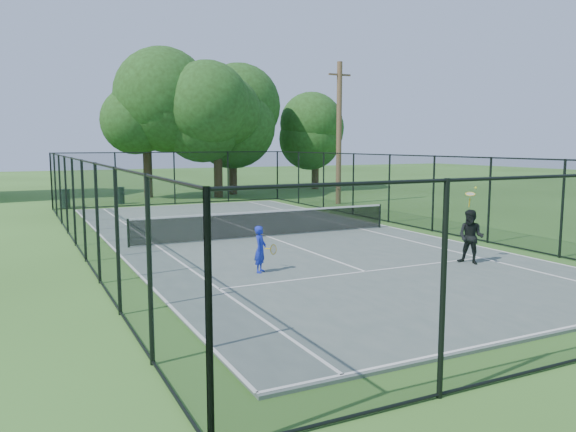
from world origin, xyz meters
name	(u,v)px	position (x,y,z in m)	size (l,w,h in m)	color
ground	(267,238)	(0.00, 0.00, 0.00)	(120.00, 120.00, 0.00)	#30551D
tennis_court	(267,237)	(0.00, 0.00, 0.03)	(11.00, 24.00, 0.06)	#51605B
tennis_net	(267,222)	(0.00, 0.00, 0.58)	(10.08, 0.08, 0.95)	black
fence	(267,197)	(0.00, 0.00, 1.50)	(13.10, 26.10, 3.00)	black
tree_near_left	(146,119)	(-0.46, 17.79, 5.02)	(6.26, 6.26, 8.16)	#332114
tree_near_mid	(217,116)	(3.66, 15.96, 5.19)	(6.44, 6.44, 8.42)	#332114
tree_near_right	(232,120)	(5.31, 17.64, 5.03)	(5.74, 5.74, 7.92)	#332114
tree_far_right	(315,137)	(12.60, 19.17, 3.99)	(4.88, 4.88, 6.45)	#332114
trash_bin_left	(65,198)	(-5.81, 14.00, 0.51)	(0.58, 0.58, 1.00)	black
trash_bin_right	(120,195)	(-2.82, 14.52, 0.49)	(0.58, 0.58, 0.98)	black
utility_pole	(339,133)	(8.50, 9.00, 4.07)	(1.40, 0.30, 8.02)	#4C3823
player_blue	(261,249)	(-2.53, -5.22, 0.68)	(0.85, 0.54, 1.24)	#1626BE
player_black	(471,237)	(3.24, -6.86, 0.83)	(0.97, 0.96, 2.15)	black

